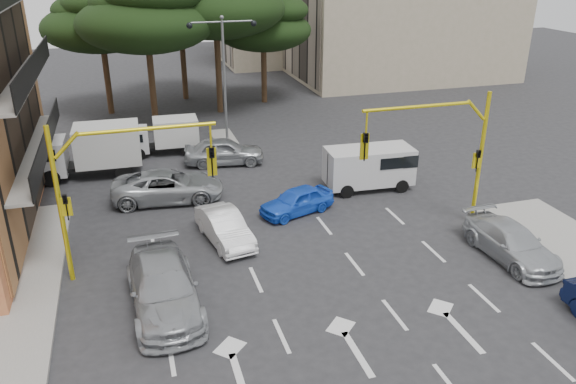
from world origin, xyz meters
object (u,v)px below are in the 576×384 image
car_blue_compact (297,201)px  box_truck_b (163,137)px  car_silver_cross_b (224,151)px  car_silver_parked (511,243)px  street_lamp_center (224,59)px  car_white_hatch (225,227)px  signal_mast_left (110,179)px  van_white (369,168)px  signal_mast_right (446,144)px  car_silver_cross_a (168,186)px  car_silver_wagon (163,287)px  box_truck_a (89,152)px

car_blue_compact → box_truck_b: 11.60m
car_silver_cross_b → car_silver_parked: 16.59m
street_lamp_center → car_white_hatch: 13.76m
car_silver_parked → signal_mast_left: bearing=165.4°
street_lamp_center → box_truck_b: size_ratio=1.79×
van_white → box_truck_b: size_ratio=1.02×
signal_mast_right → car_white_hatch: 9.97m
signal_mast_right → street_lamp_center: bearing=115.9°
signal_mast_left → car_white_hatch: size_ratio=1.51×
van_white → car_silver_parked: bearing=19.9°
signal_mast_left → car_silver_cross_a: (2.40, 6.36, -3.14)m
signal_mast_left → car_blue_compact: bearing=21.4°
car_white_hatch → car_silver_cross_b: car_silver_cross_b is taller
signal_mast_left → car_silver_cross_b: (6.00, 10.66, -3.11)m
street_lamp_center → van_white: bearing=-57.9°
car_silver_cross_b → car_silver_cross_a: bearing=149.0°
car_white_hatch → box_truck_b: size_ratio=0.91×
car_silver_wagon → box_truck_a: (-2.71, 13.68, 0.59)m
signal_mast_left → street_lamp_center: bearing=64.1°
car_blue_compact → car_silver_parked: 9.47m
signal_mast_left → box_truck_b: (2.81, 13.51, -2.81)m
car_blue_compact → van_white: size_ratio=0.82×
signal_mast_left → car_silver_parked: (14.97, -3.29, -3.21)m
car_silver_parked → box_truck_a: size_ratio=0.82×
car_silver_wagon → car_silver_cross_a: 9.24m
car_white_hatch → car_silver_wagon: car_silver_wagon is taller
box_truck_a → car_silver_cross_b: bearing=-90.2°
box_truck_a → box_truck_b: 4.93m
car_silver_parked → box_truck_b: 20.74m
signal_mast_left → box_truck_a: size_ratio=1.06×
car_blue_compact → street_lamp_center: bearing=167.4°
signal_mast_right → car_blue_compact: bearing=150.6°
box_truck_b → car_white_hatch: bearing=-171.3°
signal_mast_right → box_truck_a: bearing=144.0°
car_silver_cross_a → car_blue_compact: bearing=-113.6°
signal_mast_left → street_lamp_center: street_lamp_center is taller
car_silver_cross_a → van_white: 10.17m
box_truck_b → car_blue_compact: bearing=-151.4°
car_silver_wagon → car_silver_cross_a: bearing=81.4°
car_white_hatch → car_blue_compact: car_white_hatch is taller
car_silver_wagon → box_truck_b: size_ratio=1.27×
street_lamp_center → box_truck_b: bearing=-172.9°
van_white → car_silver_wagon: bearing=-51.7°
car_white_hatch → box_truck_a: size_ratio=0.70×
car_silver_cross_b → van_white: bearing=-122.3°
street_lamp_center → car_silver_parked: 19.71m
car_silver_cross_b → box_truck_a: bearing=97.4°
box_truck_a → box_truck_b: size_ratio=1.30×
signal_mast_left → van_white: size_ratio=1.36×
car_blue_compact → car_silver_cross_b: (-2.03, 7.51, 0.15)m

